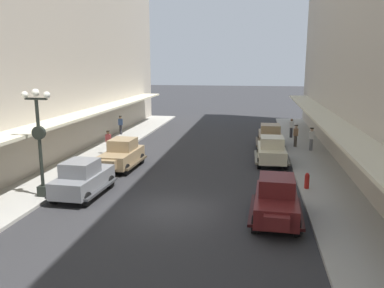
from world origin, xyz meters
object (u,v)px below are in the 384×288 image
(fire_hydrant, at_px, (307,181))
(parked_car_0, at_px, (122,154))
(pedestrian_3, at_px, (108,142))
(pedestrian_4, at_px, (296,136))
(pedestrian_1, at_px, (291,128))
(pedestrian_0, at_px, (311,139))
(lamp_post_with_clock, at_px, (39,138))
(parked_car_3, at_px, (276,199))
(parked_car_4, at_px, (270,135))
(parked_car_1, at_px, (83,177))
(parked_car_2, at_px, (272,150))
(pedestrian_2, at_px, (121,125))

(fire_hydrant, bearing_deg, parked_car_0, 166.02)
(pedestrian_3, relative_size, pedestrian_4, 1.00)
(parked_car_0, distance_m, pedestrian_3, 3.65)
(pedestrian_1, height_order, pedestrian_3, pedestrian_3)
(pedestrian_0, height_order, pedestrian_4, same)
(lamp_post_with_clock, distance_m, fire_hydrant, 13.38)
(lamp_post_with_clock, xyz_separation_m, pedestrian_4, (13.14, 13.69, -1.97))
(parked_car_0, xyz_separation_m, fire_hydrant, (10.86, -2.70, -0.38))
(parked_car_3, relative_size, parked_car_4, 1.01)
(parked_car_1, distance_m, parked_car_2, 12.29)
(fire_hydrant, xyz_separation_m, pedestrian_4, (0.39, 10.44, 0.45))
(fire_hydrant, distance_m, pedestrian_1, 14.30)
(pedestrian_3, distance_m, pedestrian_4, 14.10)
(fire_hydrant, distance_m, pedestrian_4, 10.46)
(parked_car_3, xyz_separation_m, lamp_post_with_clock, (-11.00, 0.91, 2.04))
(parked_car_1, bearing_deg, fire_hydrant, 12.94)
(parked_car_3, xyz_separation_m, parked_car_4, (0.21, 14.70, 0.00))
(pedestrian_1, bearing_deg, fire_hydrant, -91.55)
(parked_car_2, relative_size, parked_car_4, 1.00)
(parked_car_1, bearing_deg, parked_car_0, 88.26)
(parked_car_3, distance_m, pedestrian_4, 14.76)
(parked_car_2, distance_m, pedestrian_4, 5.45)
(pedestrian_3, height_order, pedestrian_4, same)
(parked_car_2, height_order, pedestrian_0, parked_car_2)
(parked_car_4, distance_m, fire_hydrant, 10.67)
(pedestrian_4, bearing_deg, pedestrian_2, 169.14)
(parked_car_3, bearing_deg, parked_car_2, 89.12)
(parked_car_1, height_order, parked_car_4, same)
(parked_car_0, relative_size, pedestrian_0, 2.58)
(parked_car_2, distance_m, parked_car_3, 9.53)
(parked_car_2, xyz_separation_m, pedestrian_2, (-13.10, 7.97, 0.07))
(fire_hydrant, distance_m, pedestrian_2, 19.86)
(pedestrian_4, bearing_deg, parked_car_1, -131.30)
(lamp_post_with_clock, height_order, pedestrian_0, lamp_post_with_clock)
(parked_car_4, bearing_deg, parked_car_1, -125.91)
(parked_car_0, height_order, pedestrian_2, parked_car_0)
(parked_car_0, relative_size, pedestrian_1, 2.62)
(parked_car_1, relative_size, fire_hydrant, 5.25)
(lamp_post_with_clock, distance_m, pedestrian_1, 21.99)
(parked_car_0, height_order, parked_car_4, same)
(lamp_post_with_clock, relative_size, fire_hydrant, 6.29)
(parked_car_1, height_order, lamp_post_with_clock, lamp_post_with_clock)
(parked_car_1, height_order, pedestrian_1, parked_car_1)
(parked_car_2, relative_size, pedestrian_0, 2.57)
(pedestrian_0, bearing_deg, parked_car_4, 156.79)
(parked_car_3, height_order, parked_car_4, same)
(pedestrian_3, bearing_deg, pedestrian_4, 19.54)
(parked_car_1, distance_m, pedestrian_3, 8.47)
(parked_car_4, relative_size, pedestrian_0, 2.56)
(pedestrian_2, bearing_deg, pedestrian_0, -14.14)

